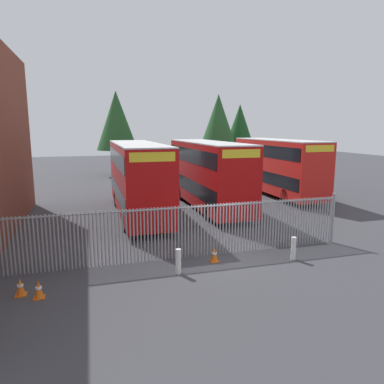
{
  "coord_description": "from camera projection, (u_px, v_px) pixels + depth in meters",
  "views": [
    {
      "loc": [
        -5.1,
        -13.57,
        5.29
      ],
      "look_at": [
        0.0,
        4.0,
        2.0
      ],
      "focal_mm": 33.24,
      "sensor_mm": 36.0,
      "label": 1
    }
  ],
  "objects": [
    {
      "name": "traffic_cone_by_gate",
      "position": [
        215.0,
        255.0,
        14.26
      ],
      "size": [
        0.34,
        0.34,
        0.59
      ],
      "color": "orange",
      "rests_on": "ground"
    },
    {
      "name": "traffic_cone_mid_forecourt",
      "position": [
        20.0,
        287.0,
        11.36
      ],
      "size": [
        0.34,
        0.34,
        0.59
      ],
      "color": "orange",
      "rests_on": "ground"
    },
    {
      "name": "ground_plane",
      "position": [
        175.0,
        212.0,
        22.73
      ],
      "size": [
        100.0,
        100.0,
        0.0
      ],
      "primitive_type": "plane",
      "color": "#3D3D42"
    },
    {
      "name": "tree_tall_back",
      "position": [
        240.0,
        129.0,
        40.21
      ],
      "size": [
        3.77,
        3.77,
        7.95
      ],
      "color": "#4C3823",
      "rests_on": "ground"
    },
    {
      "name": "double_decker_bus_behind_fence_left",
      "position": [
        208.0,
        172.0,
        23.67
      ],
      "size": [
        2.54,
        10.81,
        4.42
      ],
      "color": "#B70C0C",
      "rests_on": "ground"
    },
    {
      "name": "tree_short_side",
      "position": [
        117.0,
        121.0,
        39.58
      ],
      "size": [
        4.55,
        4.55,
        9.38
      ],
      "color": "#4C3823",
      "rests_on": "ground"
    },
    {
      "name": "double_decker_bus_near_gate",
      "position": [
        138.0,
        176.0,
        21.54
      ],
      "size": [
        2.54,
        10.81,
        4.42
      ],
      "color": "#B70C0C",
      "rests_on": "ground"
    },
    {
      "name": "palisade_fence",
      "position": [
        185.0,
        230.0,
        14.56
      ],
      "size": [
        14.36,
        0.14,
        2.35
      ],
      "color": "gray",
      "rests_on": "ground"
    },
    {
      "name": "traffic_cone_near_kerb",
      "position": [
        39.0,
        289.0,
        11.18
      ],
      "size": [
        0.34,
        0.34,
        0.59
      ],
      "color": "orange",
      "rests_on": "ground"
    },
    {
      "name": "bollard_center_front",
      "position": [
        293.0,
        248.0,
        14.44
      ],
      "size": [
        0.2,
        0.2,
        0.95
      ],
      "primitive_type": "cylinder",
      "color": "silver",
      "rests_on": "ground"
    },
    {
      "name": "bollard_near_left",
      "position": [
        178.0,
        261.0,
        13.03
      ],
      "size": [
        0.2,
        0.2,
        0.95
      ],
      "primitive_type": "cylinder",
      "color": "silver",
      "rests_on": "ground"
    },
    {
      "name": "double_decker_bus_behind_fence_right",
      "position": [
        277.0,
        165.0,
        28.27
      ],
      "size": [
        2.54,
        10.81,
        4.42
      ],
      "color": "red",
      "rests_on": "ground"
    },
    {
      "name": "tree_mid_row",
      "position": [
        218.0,
        123.0,
        37.34
      ],
      "size": [
        4.06,
        4.06,
        8.8
      ],
      "color": "#4C3823",
      "rests_on": "ground"
    }
  ]
}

